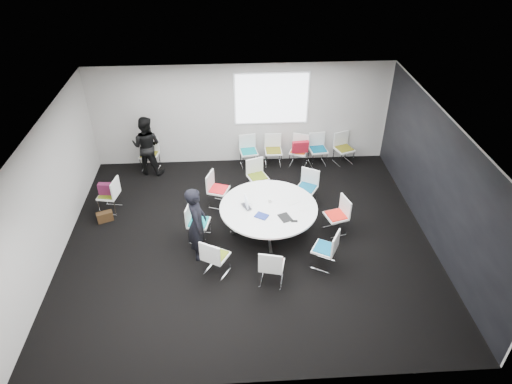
{
  "coord_description": "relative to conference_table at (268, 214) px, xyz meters",
  "views": [
    {
      "loc": [
        -0.3,
        -7.76,
        6.63
      ],
      "look_at": [
        0.2,
        0.4,
        1.0
      ],
      "focal_mm": 32.0,
      "sensor_mm": 36.0,
      "label": 1
    }
  ],
  "objects": [
    {
      "name": "chair_back_a",
      "position": [
        -0.3,
        2.96,
        -0.25
      ],
      "size": [
        0.52,
        0.51,
        0.88
      ],
      "rotation": [
        0.0,
        0.0,
        3.29
      ],
      "color": "silver",
      "rests_on": "ground"
    },
    {
      "name": "phone",
      "position": [
        0.49,
        -0.55,
        0.2
      ],
      "size": [
        0.14,
        0.08,
        0.01
      ],
      "primitive_type": "cube",
      "rotation": [
        0.0,
        0.0,
        -0.05
      ],
      "color": "black",
      "rests_on": "conference_table"
    },
    {
      "name": "room_shell",
      "position": [
        -0.37,
        -0.21,
        0.87
      ],
      "size": [
        8.08,
        7.08,
        2.88
      ],
      "color": "black",
      "rests_on": "ground"
    },
    {
      "name": "laptop_lid",
      "position": [
        -0.48,
        0.04,
        0.33
      ],
      "size": [
        0.07,
        0.3,
        0.22
      ],
      "primitive_type": "cube",
      "rotation": [
        0.0,
        0.0,
        1.76
      ],
      "color": "silver",
      "rests_on": "conference_table"
    },
    {
      "name": "chair_ring_b",
      "position": [
        1.03,
        1.09,
        -0.25
      ],
      "size": [
        0.62,
        0.62,
        0.88
      ],
      "rotation": [
        0.0,
        0.0,
        2.61
      ],
      "color": "silver",
      "rests_on": "ground"
    },
    {
      "name": "person_main",
      "position": [
        -1.52,
        -0.63,
        0.31
      ],
      "size": [
        0.43,
        0.63,
        1.68
      ],
      "primitive_type": "imported",
      "rotation": [
        0.0,
        0.0,
        1.62
      ],
      "color": "black",
      "rests_on": "ground"
    },
    {
      "name": "notebook_black",
      "position": [
        0.31,
        -0.42,
        0.21
      ],
      "size": [
        0.31,
        0.36,
        0.02
      ],
      "primitive_type": "cube",
      "rotation": [
        0.0,
        0.0,
        0.38
      ],
      "color": "black",
      "rests_on": "conference_table"
    },
    {
      "name": "chair_ring_c",
      "position": [
        -0.13,
        1.66,
        -0.25
      ],
      "size": [
        0.59,
        0.58,
        0.88
      ],
      "rotation": [
        0.0,
        0.0,
        3.49
      ],
      "color": "silver",
      "rests_on": "ground"
    },
    {
      "name": "chair_person_back",
      "position": [
        -3.0,
        2.96,
        -0.25
      ],
      "size": [
        0.54,
        0.53,
        0.88
      ],
      "rotation": [
        0.0,
        0.0,
        2.94
      ],
      "color": "silver",
      "rests_on": "ground"
    },
    {
      "name": "chair_spare_left",
      "position": [
        -3.7,
        1.08,
        -0.25
      ],
      "size": [
        0.53,
        0.54,
        0.88
      ],
      "rotation": [
        0.0,
        0.0,
        1.38
      ],
      "color": "silver",
      "rests_on": "ground"
    },
    {
      "name": "chair_ring_h",
      "position": [
        1.06,
        -1.12,
        -0.25
      ],
      "size": [
        0.62,
        0.62,
        0.88
      ],
      "rotation": [
        0.0,
        0.0,
        7.34
      ],
      "color": "silver",
      "rests_on": "ground"
    },
    {
      "name": "chair_ring_e",
      "position": [
        -1.55,
        -0.1,
        -0.25
      ],
      "size": [
        0.54,
        0.54,
        0.88
      ],
      "rotation": [
        0.0,
        0.0,
        4.5
      ],
      "color": "silver",
      "rests_on": "ground"
    },
    {
      "name": "papers_right",
      "position": [
        0.55,
        0.17,
        0.2
      ],
      "size": [
        0.36,
        0.33,
        0.0
      ],
      "primitive_type": "cube",
      "rotation": [
        0.0,
        0.0,
        0.52
      ],
      "color": "silver",
      "rests_on": "conference_table"
    },
    {
      "name": "maroon_bag",
      "position": [
        -3.72,
        1.09,
        0.09
      ],
      "size": [
        0.41,
        0.18,
        0.28
      ],
      "primitive_type": "cube",
      "rotation": [
        0.0,
        0.0,
        -0.11
      ],
      "color": "#581736",
      "rests_on": "chair_spare_left"
    },
    {
      "name": "chair_ring_a",
      "position": [
        1.52,
        -0.05,
        -0.25
      ],
      "size": [
        0.56,
        0.57,
        0.88
      ],
      "rotation": [
        0.0,
        0.0,
        1.85
      ],
      "color": "silver",
      "rests_on": "ground"
    },
    {
      "name": "cup",
      "position": [
        0.04,
        0.17,
        0.24
      ],
      "size": [
        0.08,
        0.08,
        0.09
      ],
      "primitive_type": "cylinder",
      "color": "white",
      "rests_on": "conference_table"
    },
    {
      "name": "chair_ring_f",
      "position": [
        -1.16,
        -1.2,
        -0.25
      ],
      "size": [
        0.62,
        0.62,
        0.88
      ],
      "rotation": [
        0.0,
        0.0,
        5.76
      ],
      "color": "silver",
      "rests_on": "ground"
    },
    {
      "name": "projection_screen",
      "position": [
        0.34,
        3.25,
        1.32
      ],
      "size": [
        1.9,
        0.03,
        1.35
      ],
      "primitive_type": "cube",
      "color": "white",
      "rests_on": "room_shell"
    },
    {
      "name": "chair_back_b",
      "position": [
        0.39,
        2.96,
        -0.25
      ],
      "size": [
        0.46,
        0.45,
        0.88
      ],
      "rotation": [
        0.0,
        0.0,
        3.14
      ],
      "color": "silver",
      "rests_on": "ground"
    },
    {
      "name": "red_jacket",
      "position": [
        1.08,
        2.68,
        0.17
      ],
      "size": [
        0.45,
        0.2,
        0.36
      ],
      "primitive_type": "cube",
      "rotation": [
        0.17,
        0.0,
        0.1
      ],
      "color": "#A81425",
      "rests_on": "chair_back_c"
    },
    {
      "name": "chair_back_e",
      "position": [
        2.36,
        2.95,
        -0.25
      ],
      "size": [
        0.59,
        0.58,
        0.88
      ],
      "rotation": [
        0.0,
        0.0,
        3.49
      ],
      "color": "silver",
      "rests_on": "ground"
    },
    {
      "name": "tablet_folio",
      "position": [
        -0.18,
        -0.33,
        0.21
      ],
      "size": [
        0.33,
        0.31,
        0.03
      ],
      "primitive_type": "cube",
      "rotation": [
        0.0,
        0.0,
        -0.57
      ],
      "color": "navy",
      "rests_on": "conference_table"
    },
    {
      "name": "chair_ring_d",
      "position": [
        -1.12,
        1.15,
        -0.25
      ],
      "size": [
        0.58,
        0.59,
        0.88
      ],
      "rotation": [
        0.0,
        0.0,
        4.36
      ],
      "color": "silver",
      "rests_on": "ground"
    },
    {
      "name": "conference_table",
      "position": [
        0.0,
        0.0,
        0.0
      ],
      "size": [
        2.14,
        2.14,
        0.73
      ],
      "color": "silver",
      "rests_on": "ground"
    },
    {
      "name": "laptop",
      "position": [
        -0.44,
        0.03,
        0.21
      ],
      "size": [
        0.31,
        0.36,
        0.02
      ],
      "primitive_type": "imported",
      "rotation": [
        0.0,
        0.0,
        2.02
      ],
      "color": "#333338",
      "rests_on": "conference_table"
    },
    {
      "name": "chair_ring_g",
      "position": [
        -0.06,
        -1.53,
        -0.25
      ],
      "size": [
        0.55,
        0.54,
        0.88
      ],
      "rotation": [
        0.0,
        0.0,
        6.04
      ],
      "color": "silver",
      "rests_on": "ground"
    },
    {
      "name": "brown_bag",
      "position": [
        -3.77,
        0.67,
        -0.41
      ],
      "size": [
        0.39,
        0.29,
        0.24
      ],
      "primitive_type": "cube",
      "rotation": [
        0.0,
        0.0,
        0.39
      ],
      "color": "#362211",
      "rests_on": "ground"
    },
    {
      "name": "papers_front",
      "position": [
        0.79,
        -0.09,
        0.2
      ],
      "size": [
        0.35,
        0.3,
        0.0
      ],
      "primitive_type": "cube",
      "rotation": [
        0.0,
        0.0,
        0.33
      ],
      "color": "white",
      "rests_on": "conference_table"
    },
    {
      "name": "chair_back_d",
      "position": [
        1.63,
        2.96,
        -0.25
      ],
      "size": [
        0.51,
        0.5,
        0.88
      ],
      "rotation": [
        0.0,
        0.0,
        3.26
      ],
      "color": "silver",
      "rests_on": "ground"
    },
    {
      "name": "person_back",
      "position": [
        -3.0,
        2.79,
        0.29
      ],
      "size": [
        0.91,
        0.78,
        1.64
      ],
      "primitive_type": "imported",
      "rotation": [
        0.0,
        0.0,
        2.92
      ],
      "color": "black",
      "rests_on": "ground"
    },
    {
      "name": "chair_back_c",
      "position": [
        1.09,
        2.91,
        -0.25
      ],
      "size": [
        0.59,
        0.59,
        0.88
      ],
      "rotation": [
        0.0,
        0.0,
        2.76
      ],
      "color": "silver",
      "rests_on": "ground"
    }
  ]
}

